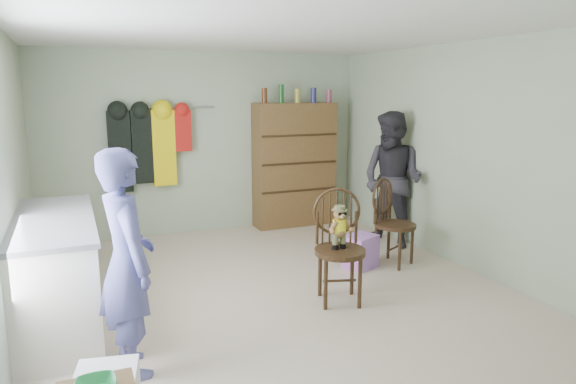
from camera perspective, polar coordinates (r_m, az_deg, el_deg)
name	(u,v)px	position (r m, az deg, el deg)	size (l,w,h in m)	color
ground_plane	(273,290)	(5.25, -1.68, -10.83)	(5.00, 5.00, 0.00)	beige
room_walls	(253,129)	(5.38, -3.86, 7.00)	(5.00, 5.00, 5.00)	#AFBFA0
counter	(57,272)	(4.78, -24.27, -8.07)	(0.64, 1.86, 0.94)	silver
chair_front	(339,238)	(4.85, 5.68, -5.12)	(0.60, 0.60, 1.07)	#3B2614
chair_far	(391,218)	(5.98, 11.34, -2.90)	(0.59, 0.59, 1.00)	#3B2614
striped_bag	(360,251)	(5.88, 8.05, -6.56)	(0.35, 0.28, 0.37)	#E572CA
person_left	(127,263)	(3.74, -17.46, -7.50)	(0.58, 0.38, 1.60)	#535499
person_right	(392,180)	(6.64, 11.52, 1.34)	(0.84, 0.65, 1.72)	#2D2B33
dresser	(294,164)	(7.55, 0.72, 3.09)	(1.20, 0.39, 2.06)	brown
coat_rack	(148,146)	(7.02, -15.32, 4.90)	(1.42, 0.12, 1.09)	#99999E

